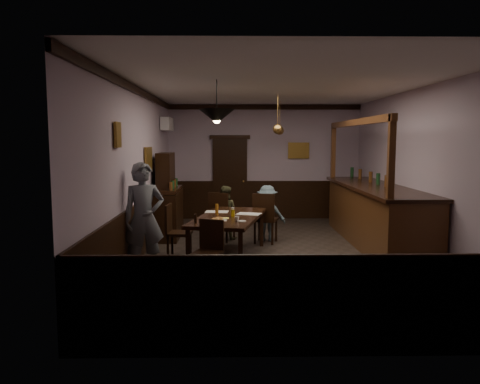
{
  "coord_description": "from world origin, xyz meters",
  "views": [
    {
      "loc": [
        -0.84,
        -8.29,
        2.08
      ],
      "look_at": [
        -0.7,
        0.02,
        1.15
      ],
      "focal_mm": 35.0,
      "sensor_mm": 36.0,
      "label": 1
    }
  ],
  "objects_px": {
    "chair_near": "(209,247)",
    "person_seated_left": "(225,212)",
    "chair_far_left": "(221,215)",
    "bar_counter": "(375,213)",
    "sideboard": "(168,204)",
    "soda_can": "(233,213)",
    "person_seated_right": "(267,213)",
    "chair_far_right": "(265,216)",
    "dining_table": "(229,220)",
    "chair_side": "(175,229)",
    "pendant_brass_far": "(280,131)",
    "pendant_brass_mid": "(278,129)",
    "pendant_iron": "(217,116)",
    "coffee_cup": "(237,219)",
    "person_standing": "(144,219)"
  },
  "relations": [
    {
      "from": "dining_table",
      "to": "pendant_iron",
      "type": "height_order",
      "value": "pendant_iron"
    },
    {
      "from": "dining_table",
      "to": "pendant_iron",
      "type": "relative_size",
      "value": 3.53
    },
    {
      "from": "chair_near",
      "to": "person_seated_right",
      "type": "relative_size",
      "value": 0.78
    },
    {
      "from": "dining_table",
      "to": "chair_far_left",
      "type": "distance_m",
      "value": 1.36
    },
    {
      "from": "dining_table",
      "to": "coffee_cup",
      "type": "bearing_deg",
      "value": -76.34
    },
    {
      "from": "person_standing",
      "to": "pendant_iron",
      "type": "relative_size",
      "value": 2.6
    },
    {
      "from": "chair_far_right",
      "to": "person_standing",
      "type": "distance_m",
      "value": 2.94
    },
    {
      "from": "chair_far_right",
      "to": "bar_counter",
      "type": "height_order",
      "value": "bar_counter"
    },
    {
      "from": "chair_far_left",
      "to": "dining_table",
      "type": "bearing_deg",
      "value": 122.17
    },
    {
      "from": "chair_near",
      "to": "bar_counter",
      "type": "xyz_separation_m",
      "value": [
        3.18,
        2.31,
        0.13
      ]
    },
    {
      "from": "pendant_brass_far",
      "to": "chair_side",
      "type": "bearing_deg",
      "value": -124.36
    },
    {
      "from": "chair_near",
      "to": "chair_far_left",
      "type": "bearing_deg",
      "value": 107.7
    },
    {
      "from": "person_seated_left",
      "to": "person_seated_right",
      "type": "height_order",
      "value": "person_seated_right"
    },
    {
      "from": "chair_far_right",
      "to": "pendant_brass_mid",
      "type": "xyz_separation_m",
      "value": [
        0.29,
        0.48,
        1.74
      ]
    },
    {
      "from": "chair_near",
      "to": "pendant_brass_far",
      "type": "relative_size",
      "value": 1.11
    },
    {
      "from": "sideboard",
      "to": "pendant_brass_mid",
      "type": "height_order",
      "value": "pendant_brass_mid"
    },
    {
      "from": "dining_table",
      "to": "pendant_brass_far",
      "type": "distance_m",
      "value": 3.73
    },
    {
      "from": "soda_can",
      "to": "bar_counter",
      "type": "relative_size",
      "value": 0.03
    },
    {
      "from": "chair_side",
      "to": "pendant_brass_far",
      "type": "bearing_deg",
      "value": -28.9
    },
    {
      "from": "chair_near",
      "to": "chair_side",
      "type": "relative_size",
      "value": 0.94
    },
    {
      "from": "pendant_iron",
      "to": "pendant_brass_far",
      "type": "relative_size",
      "value": 0.83
    },
    {
      "from": "bar_counter",
      "to": "pendant_brass_mid",
      "type": "xyz_separation_m",
      "value": [
        -1.89,
        0.6,
        1.67
      ]
    },
    {
      "from": "chair_side",
      "to": "bar_counter",
      "type": "height_order",
      "value": "bar_counter"
    },
    {
      "from": "sideboard",
      "to": "pendant_iron",
      "type": "bearing_deg",
      "value": -66.15
    },
    {
      "from": "person_seated_right",
      "to": "pendant_iron",
      "type": "distance_m",
      "value": 3.03
    },
    {
      "from": "pendant_brass_mid",
      "to": "coffee_cup",
      "type": "bearing_deg",
      "value": -111.55
    },
    {
      "from": "chair_far_right",
      "to": "sideboard",
      "type": "relative_size",
      "value": 0.57
    },
    {
      "from": "person_seated_left",
      "to": "person_seated_right",
      "type": "bearing_deg",
      "value": -172.23
    },
    {
      "from": "pendant_iron",
      "to": "chair_far_left",
      "type": "bearing_deg",
      "value": 89.99
    },
    {
      "from": "chair_far_right",
      "to": "chair_far_left",
      "type": "bearing_deg",
      "value": 4.49
    },
    {
      "from": "person_seated_left",
      "to": "chair_far_left",
      "type": "bearing_deg",
      "value": 94.25
    },
    {
      "from": "chair_near",
      "to": "person_seated_right",
      "type": "xyz_separation_m",
      "value": [
        1.06,
        2.71,
        0.09
      ]
    },
    {
      "from": "dining_table",
      "to": "sideboard",
      "type": "xyz_separation_m",
      "value": [
        -1.31,
        1.79,
        0.04
      ]
    },
    {
      "from": "chair_near",
      "to": "person_seated_left",
      "type": "height_order",
      "value": "person_seated_left"
    },
    {
      "from": "person_standing",
      "to": "person_seated_right",
      "type": "distance_m",
      "value": 3.19
    },
    {
      "from": "chair_far_left",
      "to": "bar_counter",
      "type": "height_order",
      "value": "bar_counter"
    },
    {
      "from": "sideboard",
      "to": "soda_can",
      "type": "bearing_deg",
      "value": -53.5
    },
    {
      "from": "soda_can",
      "to": "pendant_iron",
      "type": "distance_m",
      "value": 1.79
    },
    {
      "from": "chair_near",
      "to": "person_seated_left",
      "type": "distance_m",
      "value": 2.91
    },
    {
      "from": "chair_far_left",
      "to": "chair_side",
      "type": "xyz_separation_m",
      "value": [
        -0.78,
        -1.34,
        -0.04
      ]
    },
    {
      "from": "chair_near",
      "to": "coffee_cup",
      "type": "relative_size",
      "value": 11.2
    },
    {
      "from": "bar_counter",
      "to": "pendant_brass_mid",
      "type": "distance_m",
      "value": 2.6
    },
    {
      "from": "pendant_brass_mid",
      "to": "chair_near",
      "type": "bearing_deg",
      "value": -113.8
    },
    {
      "from": "person_seated_right",
      "to": "coffee_cup",
      "type": "height_order",
      "value": "person_seated_right"
    },
    {
      "from": "chair_far_right",
      "to": "person_seated_left",
      "type": "bearing_deg",
      "value": -13.03
    },
    {
      "from": "dining_table",
      "to": "bar_counter",
      "type": "relative_size",
      "value": 0.54
    },
    {
      "from": "dining_table",
      "to": "person_seated_right",
      "type": "distance_m",
      "value": 1.62
    },
    {
      "from": "chair_near",
      "to": "soda_can",
      "type": "relative_size",
      "value": 7.46
    },
    {
      "from": "chair_near",
      "to": "person_seated_left",
      "type": "relative_size",
      "value": 0.8
    },
    {
      "from": "chair_far_left",
      "to": "pendant_brass_far",
      "type": "xyz_separation_m",
      "value": [
        1.38,
        1.81,
        1.74
      ]
    }
  ]
}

